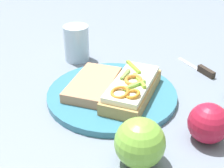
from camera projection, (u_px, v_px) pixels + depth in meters
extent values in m
plane|color=slate|center=(112.00, 97.00, 0.71)|extent=(2.00, 2.00, 0.00)
cylinder|color=teal|center=(112.00, 95.00, 0.71)|extent=(0.28, 0.28, 0.01)
cube|color=#AB8650|center=(132.00, 91.00, 0.68)|extent=(0.20, 0.14, 0.03)
cube|color=#EDE5C0|center=(132.00, 83.00, 0.67)|extent=(0.18, 0.13, 0.01)
torus|color=#BE7223|center=(120.00, 92.00, 0.63)|extent=(0.05, 0.05, 0.02)
torus|color=#C67E23|center=(132.00, 94.00, 0.62)|extent=(0.04, 0.04, 0.02)
torus|color=#C0752D|center=(133.00, 80.00, 0.67)|extent=(0.05, 0.05, 0.01)
cube|color=#8ABA37|center=(140.00, 81.00, 0.66)|extent=(0.04, 0.05, 0.01)
cube|color=#799F4B|center=(125.00, 74.00, 0.69)|extent=(0.04, 0.02, 0.01)
cube|color=#86B12F|center=(133.00, 67.00, 0.72)|extent=(0.03, 0.06, 0.01)
cube|color=#76B041|center=(133.00, 86.00, 0.65)|extent=(0.06, 0.02, 0.01)
cube|color=tan|center=(93.00, 84.00, 0.71)|extent=(0.18, 0.14, 0.02)
sphere|color=#A81832|center=(208.00, 123.00, 0.57)|extent=(0.10, 0.10, 0.07)
sphere|color=#79B53D|center=(140.00, 143.00, 0.52)|extent=(0.11, 0.11, 0.08)
cylinder|color=silver|center=(77.00, 43.00, 0.85)|extent=(0.07, 0.07, 0.09)
cube|color=silver|center=(189.00, 64.00, 0.85)|extent=(0.04, 0.08, 0.00)
cube|color=#2D241E|center=(206.00, 72.00, 0.80)|extent=(0.03, 0.05, 0.02)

